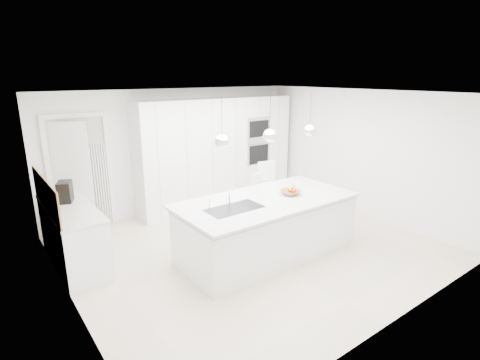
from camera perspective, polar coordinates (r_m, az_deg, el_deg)
floor at (r=6.31m, az=1.65°, el=-10.27°), size 5.50×5.50×0.00m
wall_back at (r=7.93m, az=-9.56°, el=4.53°), size 5.50×0.00×5.50m
wall_left at (r=4.75m, az=-25.34°, el=-4.46°), size 0.00×5.00×5.00m
ceiling at (r=5.67m, az=1.86°, el=13.06°), size 5.50×5.50×0.00m
tall_cabinets at (r=8.08m, az=-3.49°, el=4.22°), size 3.60×0.60×2.30m
oven_stack at (r=8.32m, az=2.88°, el=5.97°), size 0.62×0.04×1.05m
doorway_frame at (r=7.29m, az=-23.08°, el=0.67°), size 1.11×0.08×2.13m
hallway_door at (r=7.20m, az=-24.88°, el=0.12°), size 0.76×0.38×2.00m
radiator at (r=7.40m, az=-20.53°, el=-0.25°), size 0.32×0.04×1.40m
left_base_cabinets at (r=6.20m, az=-24.07°, el=-7.85°), size 0.60×1.80×0.86m
left_worktop at (r=6.04m, az=-24.54°, el=-3.92°), size 0.62×1.82×0.04m
oak_backsplash at (r=5.92m, az=-27.54°, el=-1.94°), size 0.02×1.80×0.50m
island_base at (r=5.97m, az=4.24°, el=-7.31°), size 2.80×1.20×0.86m
island_worktop at (r=5.85m, az=4.01°, el=-3.10°), size 2.84×1.40×0.04m
island_sink at (r=5.45m, az=-0.88°, el=-5.16°), size 0.84×0.44×0.18m
island_tap at (r=5.56m, az=-1.68°, el=-2.24°), size 0.02×0.02×0.30m
pendant_left at (r=5.05m, az=-2.78°, el=5.86°), size 0.20×0.20×0.20m
pendant_mid at (r=5.56m, az=4.55°, el=6.75°), size 0.20×0.20×0.20m
pendant_right at (r=6.15m, az=10.58°, el=7.41°), size 0.20×0.20×0.20m
fruit_bowl at (r=6.08m, az=7.67°, el=-1.87°), size 0.33×0.33×0.08m
espresso_machine at (r=6.25m, az=-25.12°, el=-1.63°), size 0.29×0.34×0.32m
bar_stool_left at (r=6.97m, az=3.02°, el=-3.24°), size 0.48×0.55×0.99m
bar_stool_right at (r=7.21m, az=4.76°, el=-1.93°), size 0.47×0.59×1.16m
apple_a at (r=6.10m, az=7.88°, el=-1.52°), size 0.08×0.08×0.08m
apple_b at (r=6.09m, az=7.66°, el=-1.55°), size 0.08×0.08×0.08m
apple_c at (r=6.08m, az=8.00°, el=-1.58°), size 0.08×0.08×0.08m
apple_extra_3 at (r=6.04m, az=8.26°, el=-1.71°), size 0.08×0.08×0.08m
banana_bunch at (r=6.08m, az=7.97°, el=-1.22°), size 0.22×0.16×0.20m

